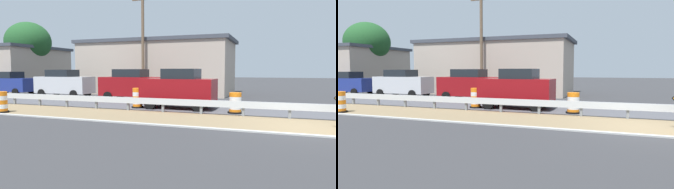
# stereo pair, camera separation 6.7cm
# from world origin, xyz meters

# --- Properties ---
(ground_plane) EXTENTS (160.00, 160.00, 0.00)m
(ground_plane) POSITION_xyz_m (0.00, 0.00, 0.00)
(ground_plane) COLOR #333335
(median_dirt_strip) EXTENTS (3.57, 120.00, 0.01)m
(median_dirt_strip) POSITION_xyz_m (0.59, 0.00, 0.00)
(median_dirt_strip) COLOR #7F6B4C
(median_dirt_strip) RESTS_ON ground
(far_lane_asphalt) EXTENTS (6.79, 120.00, 0.00)m
(far_lane_asphalt) POSITION_xyz_m (5.76, 0.00, 0.00)
(far_lane_asphalt) COLOR #4C4C51
(far_lane_asphalt) RESTS_ON ground
(curb_near_edge) EXTENTS (0.20, 120.00, 0.11)m
(curb_near_edge) POSITION_xyz_m (-1.30, 0.00, 0.00)
(curb_near_edge) COLOR #ADADA8
(curb_near_edge) RESTS_ON ground
(guardrail_median) EXTENTS (0.18, 48.25, 0.71)m
(guardrail_median) POSITION_xyz_m (2.13, 1.41, 0.52)
(guardrail_median) COLOR silver
(guardrail_median) RESTS_ON ground
(traffic_barrel_nearest) EXTENTS (0.75, 0.75, 1.04)m
(traffic_barrel_nearest) POSITION_xyz_m (3.06, 2.89, 0.47)
(traffic_barrel_nearest) COLOR orange
(traffic_barrel_nearest) RESTS_ON ground
(traffic_barrel_close) EXTENTS (0.70, 0.70, 1.14)m
(traffic_barrel_close) POSITION_xyz_m (3.31, 8.42, 0.52)
(traffic_barrel_close) COLOR orange
(traffic_barrel_close) RESTS_ON ground
(traffic_barrel_mid) EXTENTS (0.66, 0.66, 1.07)m
(traffic_barrel_mid) POSITION_xyz_m (-0.78, 14.06, 0.48)
(traffic_barrel_mid) COLOR orange
(traffic_barrel_mid) RESTS_ON ground
(car_trailing_near_lane) EXTENTS (2.04, 4.68, 2.03)m
(car_trailing_near_lane) POSITION_xyz_m (7.62, 23.02, 1.02)
(car_trailing_near_lane) COLOR navy
(car_trailing_near_lane) RESTS_ON ground
(car_trailing_far_lane) EXTENTS (2.11, 4.10, 2.23)m
(car_trailing_far_lane) POSITION_xyz_m (3.92, 6.12, 1.11)
(car_trailing_far_lane) COLOR maroon
(car_trailing_far_lane) RESTS_ON ground
(car_distant_a) EXTENTS (2.16, 4.75, 2.23)m
(car_distant_a) POSITION_xyz_m (7.17, 10.66, 1.11)
(car_distant_a) COLOR maroon
(car_distant_a) RESTS_ON ground
(car_distant_c) EXTENTS (1.97, 4.76, 2.20)m
(car_distant_c) POSITION_xyz_m (7.55, 17.06, 1.10)
(car_distant_c) COLOR silver
(car_distant_c) RESTS_ON ground
(roadside_shop_near) EXTENTS (6.44, 14.13, 4.89)m
(roadside_shop_near) POSITION_xyz_m (13.57, 11.40, 2.46)
(roadside_shop_near) COLOR #AD9E8E
(roadside_shop_near) RESTS_ON ground
(roadside_shop_far) EXTENTS (9.08, 13.43, 4.74)m
(roadside_shop_far) POSITION_xyz_m (13.55, 30.98, 2.38)
(roadside_shop_far) COLOR #AD9E8E
(roadside_shop_far) RESTS_ON ground
(utility_pole_near) EXTENTS (0.24, 1.80, 8.30)m
(utility_pole_near) POSITION_xyz_m (9.95, 11.14, 4.31)
(utility_pole_near) COLOR brown
(utility_pole_near) RESTS_ON ground
(tree_roadside) EXTENTS (4.76, 4.76, 7.34)m
(tree_roadside) POSITION_xyz_m (13.02, 26.19, 5.18)
(tree_roadside) COLOR #4C3D2D
(tree_roadside) RESTS_ON ground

